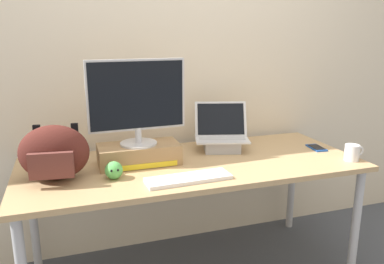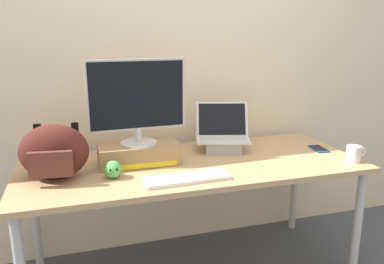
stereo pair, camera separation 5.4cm
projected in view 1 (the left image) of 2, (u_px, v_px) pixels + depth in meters
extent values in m
cube|color=beige|center=(168.00, 58.00, 2.56)|extent=(7.00, 0.10, 2.60)
cube|color=tan|center=(192.00, 165.00, 2.24)|extent=(1.95, 0.81, 0.03)
cylinder|color=#B2B2B7|center=(356.00, 225.00, 2.30)|extent=(0.05, 0.05, 0.71)
cylinder|color=#B2B2B7|center=(33.00, 219.00, 2.37)|extent=(0.05, 0.05, 0.71)
cylinder|color=#B2B2B7|center=(292.00, 184.00, 2.93)|extent=(0.05, 0.05, 0.71)
cube|color=#9E7A51|center=(139.00, 154.00, 2.20)|extent=(0.46, 0.22, 0.11)
cube|color=yellow|center=(143.00, 166.00, 2.11)|extent=(0.39, 0.00, 0.03)
cylinder|color=silver|center=(139.00, 143.00, 2.18)|extent=(0.21, 0.21, 0.01)
cylinder|color=silver|center=(138.00, 135.00, 2.17)|extent=(0.04, 0.04, 0.09)
cube|color=silver|center=(137.00, 95.00, 2.12)|extent=(0.55, 0.04, 0.39)
cube|color=black|center=(137.00, 95.00, 2.11)|extent=(0.52, 0.03, 0.37)
cube|color=#ADADB2|center=(222.00, 145.00, 2.46)|extent=(0.27, 0.25, 0.07)
cube|color=silver|center=(222.00, 139.00, 2.45)|extent=(0.38, 0.31, 0.01)
cube|color=#B7B7BC|center=(221.00, 137.00, 2.47)|extent=(0.32, 0.20, 0.00)
cube|color=silver|center=(221.00, 119.00, 2.49)|extent=(0.35, 0.18, 0.22)
cube|color=black|center=(221.00, 119.00, 2.49)|extent=(0.31, 0.16, 0.19)
cube|color=white|center=(188.00, 178.00, 1.96)|extent=(0.44, 0.15, 0.02)
cube|color=silver|center=(188.00, 176.00, 1.96)|extent=(0.42, 0.13, 0.00)
ellipsoid|color=#4C1E19|center=(54.00, 153.00, 1.94)|extent=(0.37, 0.25, 0.28)
cube|color=brown|center=(51.00, 166.00, 1.84)|extent=(0.21, 0.06, 0.13)
cube|color=black|center=(38.00, 145.00, 2.03)|extent=(0.04, 0.02, 0.21)
cube|color=black|center=(76.00, 143.00, 2.07)|extent=(0.04, 0.02, 0.21)
cylinder|color=silver|center=(352.00, 153.00, 2.26)|extent=(0.08, 0.08, 0.09)
torus|color=silver|center=(360.00, 151.00, 2.27)|extent=(0.06, 0.01, 0.06)
cube|color=#19479E|center=(317.00, 148.00, 2.49)|extent=(0.09, 0.16, 0.01)
cube|color=black|center=(317.00, 147.00, 2.49)|extent=(0.08, 0.13, 0.00)
sphere|color=#56B256|center=(114.00, 170.00, 1.97)|extent=(0.09, 0.09, 0.09)
sphere|color=black|center=(112.00, 171.00, 1.93)|extent=(0.01, 0.01, 0.01)
sphere|color=black|center=(118.00, 170.00, 1.94)|extent=(0.01, 0.01, 0.01)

